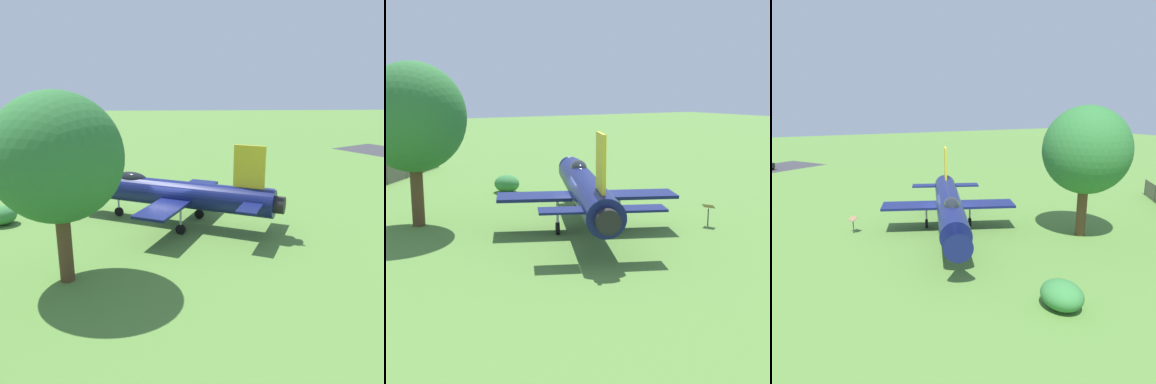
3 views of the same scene
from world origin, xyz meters
TOP-DOWN VIEW (x-y plane):
  - ground_plane at (0.00, 0.00)m, footprint 200.00×200.00m
  - display_jet at (-0.34, 0.15)m, footprint 13.86×8.98m
  - shade_tree at (-4.64, -7.25)m, footprint 5.57×5.28m
  - shrub_near_fence at (-10.60, 0.29)m, footprint 1.92×1.64m
  - info_plaque at (3.09, 5.57)m, footprint 0.71×0.61m

SIDE VIEW (x-z plane):
  - ground_plane at x=0.00m, z-range 0.00..0.00m
  - shrub_near_fence at x=-10.60m, z-range 0.00..1.19m
  - info_plaque at x=3.09m, z-range 0.28..1.43m
  - display_jet at x=-0.34m, z-range -0.60..4.61m
  - shade_tree at x=-4.64m, z-range 1.38..9.72m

